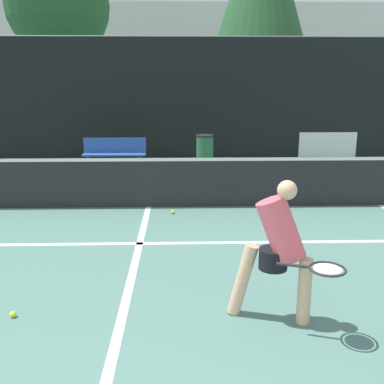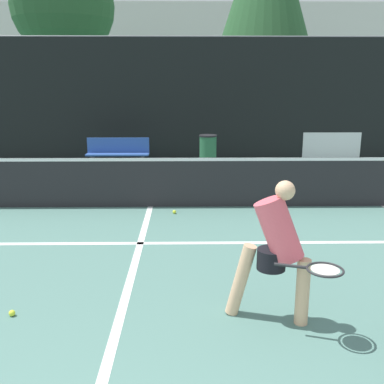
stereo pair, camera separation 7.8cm
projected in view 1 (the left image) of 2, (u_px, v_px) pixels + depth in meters
court_service_line at (140, 243)px, 6.68m from camera, size 8.25×0.10×0.01m
court_center_mark at (131, 278)px, 5.52m from camera, size 0.10×6.36×0.01m
net at (148, 181)px, 8.48m from camera, size 11.09×0.09×1.07m
fence_back at (158, 101)px, 12.77m from camera, size 24.00×0.06×3.54m
player_practicing at (279, 247)px, 4.40m from camera, size 1.09×0.78×1.46m
tennis_ball_scattered_1 at (173, 212)px, 8.16m from camera, size 0.07×0.07×0.07m
tennis_ball_scattered_4 at (13, 314)px, 4.61m from camera, size 0.07×0.07×0.07m
courtside_bench at (115, 153)px, 11.95m from camera, size 1.66×0.39×0.86m
trash_bin at (205, 153)px, 11.77m from camera, size 0.46×0.46×0.97m
parked_car at (307, 132)px, 15.28m from camera, size 1.70×4.56×1.46m
tree_mid at (58, 6)px, 18.28m from camera, size 4.21×4.21×7.40m
building_far at (170, 62)px, 28.64m from camera, size 36.00×2.40×6.89m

